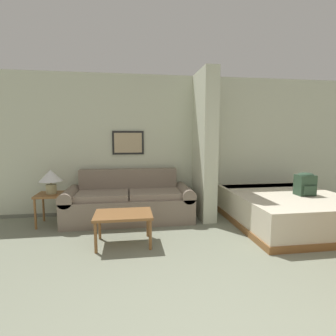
{
  "coord_description": "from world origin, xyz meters",
  "views": [
    {
      "loc": [
        -0.84,
        -1.11,
        1.48
      ],
      "look_at": [
        -0.32,
        2.31,
        1.05
      ],
      "focal_mm": 28.0,
      "sensor_mm": 36.0,
      "label": 1
    }
  ],
  "objects_px": {
    "couch": "(129,202)",
    "coffee_table": "(123,217)",
    "backpack": "(305,184)",
    "bed": "(287,209)",
    "table_lamp": "(51,177)"
  },
  "relations": [
    {
      "from": "table_lamp",
      "to": "backpack",
      "type": "relative_size",
      "value": 1.07
    },
    {
      "from": "couch",
      "to": "bed",
      "type": "height_order",
      "value": "couch"
    },
    {
      "from": "couch",
      "to": "coffee_table",
      "type": "xyz_separation_m",
      "value": [
        -0.08,
        -1.05,
        0.07
      ]
    },
    {
      "from": "couch",
      "to": "backpack",
      "type": "distance_m",
      "value": 2.95
    },
    {
      "from": "bed",
      "to": "table_lamp",
      "type": "bearing_deg",
      "value": 171.66
    },
    {
      "from": "table_lamp",
      "to": "backpack",
      "type": "distance_m",
      "value": 4.16
    },
    {
      "from": "couch",
      "to": "table_lamp",
      "type": "height_order",
      "value": "table_lamp"
    },
    {
      "from": "couch",
      "to": "table_lamp",
      "type": "xyz_separation_m",
      "value": [
        -1.27,
        -0.06,
        0.48
      ]
    },
    {
      "from": "bed",
      "to": "coffee_table",
      "type": "bearing_deg",
      "value": -171.11
    },
    {
      "from": "coffee_table",
      "to": "table_lamp",
      "type": "relative_size",
      "value": 1.94
    },
    {
      "from": "couch",
      "to": "backpack",
      "type": "height_order",
      "value": "backpack"
    },
    {
      "from": "couch",
      "to": "coffee_table",
      "type": "distance_m",
      "value": 1.06
    },
    {
      "from": "bed",
      "to": "backpack",
      "type": "distance_m",
      "value": 0.51
    },
    {
      "from": "coffee_table",
      "to": "backpack",
      "type": "height_order",
      "value": "backpack"
    },
    {
      "from": "coffee_table",
      "to": "bed",
      "type": "relative_size",
      "value": 0.38
    }
  ]
}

